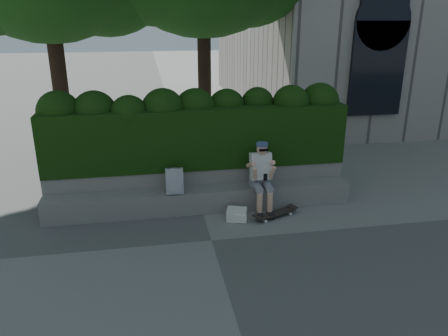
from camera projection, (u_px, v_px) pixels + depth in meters
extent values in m
plane|color=slate|center=(211.00, 240.00, 7.51)|extent=(80.00, 80.00, 0.00)
cube|color=gray|center=(202.00, 200.00, 8.59)|extent=(6.00, 0.45, 0.45)
cube|color=gray|center=(199.00, 184.00, 8.98)|extent=(6.00, 0.50, 0.75)
cube|color=black|center=(196.00, 135.00, 8.86)|extent=(6.00, 1.00, 1.20)
cylinder|color=black|center=(205.00, 88.00, 12.11)|extent=(0.36, 0.36, 3.45)
cylinder|color=black|center=(62.00, 101.00, 10.95)|extent=(0.38, 0.38, 3.19)
cube|color=gray|center=(259.00, 181.00, 8.62)|extent=(0.36, 0.26, 0.22)
cube|color=silver|center=(261.00, 166.00, 8.45)|extent=(0.40, 0.32, 0.55)
sphere|color=tan|center=(262.00, 149.00, 8.26)|extent=(0.21, 0.21, 0.21)
cylinder|color=#414C78|center=(262.00, 144.00, 8.25)|extent=(0.23, 0.23, 0.06)
cube|color=black|center=(265.00, 177.00, 8.15)|extent=(0.07, 0.02, 0.13)
cylinder|color=tan|center=(260.00, 205.00, 8.31)|extent=(0.11, 0.11, 0.47)
cylinder|color=tan|center=(270.00, 204.00, 8.34)|extent=(0.11, 0.11, 0.47)
cube|color=black|center=(260.00, 216.00, 8.32)|extent=(0.10, 0.26, 0.10)
cube|color=black|center=(270.00, 215.00, 8.35)|extent=(0.10, 0.26, 0.10)
cube|color=black|center=(275.00, 213.00, 8.34)|extent=(0.88, 0.52, 0.02)
cylinder|color=silver|center=(266.00, 221.00, 8.14)|extent=(0.07, 0.05, 0.06)
cylinder|color=silver|center=(260.00, 218.00, 8.28)|extent=(0.07, 0.05, 0.06)
cylinder|color=silver|center=(290.00, 214.00, 8.44)|extent=(0.07, 0.05, 0.06)
cylinder|color=silver|center=(284.00, 210.00, 8.58)|extent=(0.07, 0.05, 0.06)
cube|color=silver|center=(175.00, 181.00, 8.25)|extent=(0.34, 0.19, 0.49)
cube|color=silver|center=(237.00, 214.00, 8.21)|extent=(0.42, 0.36, 0.23)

